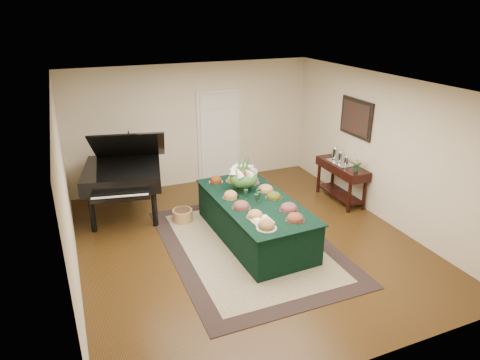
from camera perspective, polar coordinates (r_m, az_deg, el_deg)
name	(u,v)px	position (r m, az deg, el deg)	size (l,w,h in m)	color
ground	(247,242)	(7.51, 0.89, -8.25)	(6.00, 6.00, 0.00)	black
area_rug	(249,245)	(7.40, 1.18, -8.67)	(2.67, 3.73, 0.01)	black
kitchen_doorway	(220,137)	(9.86, -2.75, 5.76)	(1.05, 0.07, 2.10)	silver
buffet_table	(254,219)	(7.47, 1.93, -5.21)	(1.31, 2.62, 0.73)	black
food_platters	(255,197)	(7.33, 2.06, -2.22)	(1.01, 2.34, 0.11)	silver
cutting_board	(261,219)	(6.61, 2.80, -5.17)	(0.32, 0.32, 0.10)	tan
green_goblets	(255,196)	(7.25, 2.01, -2.12)	(0.30, 0.32, 0.18)	#14341E
floral_centerpiece	(243,175)	(7.55, 0.47, 0.72)	(0.52, 0.52, 0.52)	#14341E
grand_piano	(123,173)	(8.39, -15.31, 0.88)	(1.77, 1.91, 1.74)	black
wicker_basket	(183,216)	(8.20, -7.65, -4.73)	(0.37, 0.37, 0.23)	#A57442
mahogany_sideboard	(342,172)	(9.05, 13.41, 1.00)	(0.45, 1.31, 0.81)	black
tea_service	(340,157)	(9.02, 13.20, 3.00)	(0.34, 0.58, 0.30)	silver
pink_bouquet	(357,163)	(8.60, 15.31, 2.18)	(0.20, 0.20, 0.25)	#14341E
wall_painting	(356,118)	(8.85, 15.23, 7.98)	(0.05, 0.95, 0.75)	black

